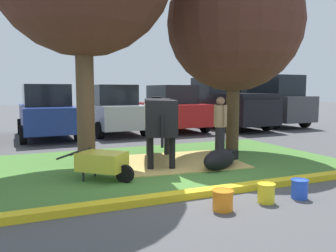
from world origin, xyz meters
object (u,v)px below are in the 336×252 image
object	(u,v)px
bucket_orange	(223,200)
bucket_blue	(300,188)
sedan_red	(172,108)
pickup_truck_black	(225,105)
person_handler	(220,125)
wheelbarrow	(103,162)
calf_lying	(220,159)
sedan_silver	(112,110)
shade_tree_right	(234,24)
sedan_blue	(47,112)
cow_holstein	(159,116)
suv_dark_grey	(269,101)
bucket_yellow	(266,193)

from	to	relation	value
bucket_orange	bucket_blue	world-z (taller)	bucket_blue
bucket_orange	sedan_red	size ratio (longest dim) A/B	0.07
bucket_orange	pickup_truck_black	world-z (taller)	pickup_truck_black
person_handler	wheelbarrow	world-z (taller)	person_handler
bucket_orange	calf_lying	bearing A→B (deg)	59.22
bucket_blue	sedan_silver	world-z (taller)	sedan_silver
sedan_red	wheelbarrow	bearing A→B (deg)	-122.53
shade_tree_right	sedan_silver	world-z (taller)	shade_tree_right
sedan_blue	pickup_truck_black	world-z (taller)	pickup_truck_black
cow_holstein	person_handler	size ratio (longest dim) A/B	1.86
shade_tree_right	wheelbarrow	bearing A→B (deg)	-157.96
cow_holstein	calf_lying	world-z (taller)	cow_holstein
bucket_blue	sedan_blue	world-z (taller)	sedan_blue
bucket_orange	sedan_blue	xyz separation A→B (m)	(-1.87, 9.51, 0.82)
cow_holstein	bucket_blue	bearing A→B (deg)	-73.86
cow_holstein	pickup_truck_black	bearing A→B (deg)	46.46
shade_tree_right	bucket_blue	world-z (taller)	shade_tree_right
sedan_silver	suv_dark_grey	bearing A→B (deg)	-0.43
cow_holstein	sedan_blue	size ratio (longest dim) A/B	0.68
suv_dark_grey	calf_lying	bearing A→B (deg)	-135.01
person_handler	sedan_silver	world-z (taller)	sedan_silver
bucket_blue	sedan_red	xyz separation A→B (m)	(1.99, 9.85, 0.82)
shade_tree_right	cow_holstein	xyz separation A→B (m)	(-2.42, -0.37, -2.50)
shade_tree_right	sedan_red	distance (m)	6.42
wheelbarrow	bucket_orange	bearing A→B (deg)	-61.43
bucket_yellow	sedan_silver	size ratio (longest dim) A/B	0.07
bucket_yellow	calf_lying	bearing A→B (deg)	76.71
wheelbarrow	sedan_red	bearing A→B (deg)	57.47
wheelbarrow	pickup_truck_black	size ratio (longest dim) A/B	0.25
bucket_yellow	bucket_blue	xyz separation A→B (m)	(0.66, -0.04, 0.00)
wheelbarrow	sedan_red	distance (m)	8.88
shade_tree_right	bucket_orange	bearing A→B (deg)	-125.16
person_handler	cow_holstein	bearing A→B (deg)	174.63
calf_lying	sedan_red	xyz separation A→B (m)	(2.11, 7.54, 0.75)
wheelbarrow	sedan_blue	size ratio (longest dim) A/B	0.31
wheelbarrow	bucket_yellow	size ratio (longest dim) A/B	4.32
bucket_yellow	sedan_blue	world-z (taller)	sedan_blue
bucket_blue	sedan_silver	size ratio (longest dim) A/B	0.07
wheelbarrow	sedan_red	size ratio (longest dim) A/B	0.31
bucket_orange	suv_dark_grey	xyz separation A→B (m)	(8.87, 9.79, 1.11)
person_handler	sedan_silver	bearing A→B (deg)	101.96
sedan_red	suv_dark_grey	bearing A→B (deg)	-0.51
sedan_red	person_handler	bearing A→B (deg)	-102.19
cow_holstein	bucket_orange	xyz separation A→B (m)	(-0.42, -3.67, -1.00)
sedan_red	cow_holstein	bearing A→B (deg)	-116.33
bucket_orange	bucket_blue	xyz separation A→B (m)	(1.49, -0.01, 0.01)
shade_tree_right	bucket_blue	bearing A→B (deg)	-108.49
sedan_blue	pickup_truck_black	distance (m)	8.12
bucket_yellow	bucket_blue	size ratio (longest dim) A/B	0.98
bucket_yellow	sedan_red	xyz separation A→B (m)	(2.64, 9.81, 0.82)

